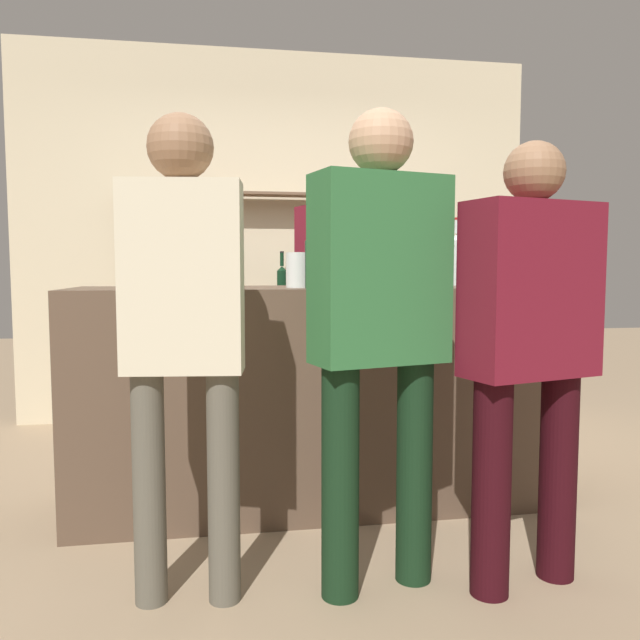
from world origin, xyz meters
The scene contains 15 objects.
ground_plane centered at (0.00, 0.00, 0.00)m, with size 16.00×16.00×0.00m, color #9E8466.
bar_counter centered at (0.00, 0.00, 0.53)m, with size 2.32×0.64×1.06m, color brown.
back_wall centered at (0.00, 1.92, 1.40)m, with size 3.92×0.12×2.80m, color beige.
back_shelf centered at (0.00, 1.74, 1.15)m, with size 2.34×0.18×1.72m.
counter_bottle_0 centered at (0.76, 0.18, 1.21)m, with size 0.08×0.08×0.36m.
counter_bottle_1 centered at (-0.51, -0.17, 1.19)m, with size 0.08×0.08×0.32m.
counter_bottle_2 centered at (0.97, -0.22, 1.21)m, with size 0.08×0.08×0.37m.
counter_bottle_3 centered at (-0.06, -0.19, 1.20)m, with size 0.07×0.07×0.36m.
wine_glass centered at (-0.47, 0.19, 1.17)m, with size 0.08×0.08×0.15m.
ice_bucket centered at (0.56, -0.02, 1.17)m, with size 0.20×0.20×0.20m.
cork_jar centered at (-0.12, -0.07, 1.15)m, with size 0.11×0.11×0.16m.
server_behind_counter centered at (0.24, 0.84, 1.03)m, with size 0.51×0.34×1.76m.
customer_left centered at (-0.61, -0.84, 0.99)m, with size 0.41×0.22×1.66m.
customer_center centered at (0.07, -0.86, 0.99)m, with size 0.51×0.32×1.70m.
customer_right centered at (0.60, -0.93, 0.92)m, with size 0.52×0.33×1.59m.
Camera 1 is at (-0.50, -2.97, 1.15)m, focal length 35.00 mm.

